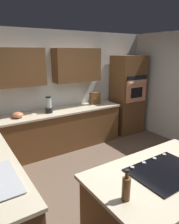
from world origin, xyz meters
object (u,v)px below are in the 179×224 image
(cooktop, at_px, (165,171))
(mixing_bowl, at_px, (18,115))
(wall_oven, at_px, (128,95))
(spice_rack, at_px, (95,98))
(oil_bottle, at_px, (126,188))
(blender, at_px, (49,106))

(cooktop, bearing_deg, mixing_bowl, -73.71)
(wall_oven, height_order, spice_rack, wall_oven)
(cooktop, xyz_separation_m, mixing_bowl, (0.82, -2.80, 0.05))
(cooktop, height_order, oil_bottle, oil_bottle)
(cooktop, bearing_deg, wall_oven, -126.45)
(wall_oven, xyz_separation_m, blender, (2.25, 0.02, 0.02))
(blender, distance_m, spice_rack, 1.25)
(cooktop, height_order, spice_rack, spice_rack)
(cooktop, distance_m, oil_bottle, 0.68)
(mixing_bowl, distance_m, spice_rack, 1.90)
(blender, bearing_deg, cooktop, 93.44)
(oil_bottle, bearing_deg, mixing_bowl, -86.91)
(blender, xyz_separation_m, mixing_bowl, (0.65, -0.00, -0.09))
(cooktop, bearing_deg, spice_rack, -110.44)
(blender, distance_m, oil_bottle, 2.94)
(wall_oven, relative_size, cooktop, 2.69)
(cooktop, distance_m, mixing_bowl, 2.92)
(cooktop, distance_m, blender, 2.81)
(blender, bearing_deg, wall_oven, -179.50)
(spice_rack, distance_m, oil_bottle, 3.47)
(mixing_bowl, relative_size, spice_rack, 0.74)
(blender, xyz_separation_m, oil_bottle, (0.49, 2.89, -0.03))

